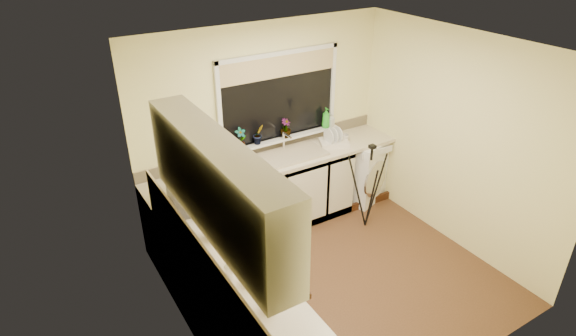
{
  "coord_description": "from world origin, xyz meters",
  "views": [
    {
      "loc": [
        -2.5,
        -3.11,
        3.44
      ],
      "look_at": [
        -0.25,
        0.55,
        1.15
      ],
      "focal_mm": 29.55,
      "sensor_mm": 36.0,
      "label": 1
    }
  ],
  "objects_px": {
    "dish_rack": "(334,143)",
    "soap_bottle_clear": "(331,120)",
    "steel_jar": "(229,272)",
    "cup_back": "(345,138)",
    "plant_a": "(241,138)",
    "tripod": "(369,187)",
    "soap_bottle_green": "(326,118)",
    "microwave": "(188,194)",
    "laptop": "(222,170)",
    "washing_machine": "(360,168)",
    "glass_jug": "(269,296)",
    "plant_c": "(286,128)",
    "plant_b": "(258,134)",
    "kettle": "(214,229)",
    "cup_left": "(250,276)"
  },
  "relations": [
    {
      "from": "steel_jar",
      "to": "plant_a",
      "type": "distance_m",
      "value": 2.07
    },
    {
      "from": "soap_bottle_green",
      "to": "cup_back",
      "type": "height_order",
      "value": "soap_bottle_green"
    },
    {
      "from": "tripod",
      "to": "plant_b",
      "type": "xyz_separation_m",
      "value": [
        -1.04,
        0.84,
        0.61
      ]
    },
    {
      "from": "laptop",
      "to": "washing_machine",
      "type": "bearing_deg",
      "value": -8.2
    },
    {
      "from": "tripod",
      "to": "cup_back",
      "type": "height_order",
      "value": "tripod"
    },
    {
      "from": "washing_machine",
      "to": "soap_bottle_clear",
      "type": "relative_size",
      "value": 5.12
    },
    {
      "from": "microwave",
      "to": "plant_b",
      "type": "xyz_separation_m",
      "value": [
        1.13,
        0.63,
        0.13
      ]
    },
    {
      "from": "tripod",
      "to": "plant_c",
      "type": "xyz_separation_m",
      "value": [
        -0.66,
        0.84,
        0.61
      ]
    },
    {
      "from": "tripod",
      "to": "soap_bottle_green",
      "type": "bearing_deg",
      "value": 89.59
    },
    {
      "from": "soap_bottle_clear",
      "to": "steel_jar",
      "type": "bearing_deg",
      "value": -142.12
    },
    {
      "from": "glass_jug",
      "to": "soap_bottle_clear",
      "type": "relative_size",
      "value": 0.87
    },
    {
      "from": "tripod",
      "to": "glass_jug",
      "type": "relative_size",
      "value": 7.61
    },
    {
      "from": "kettle",
      "to": "steel_jar",
      "type": "bearing_deg",
      "value": -101.72
    },
    {
      "from": "kettle",
      "to": "soap_bottle_green",
      "type": "bearing_deg",
      "value": 30.49
    },
    {
      "from": "microwave",
      "to": "soap_bottle_clear",
      "type": "relative_size",
      "value": 2.9
    },
    {
      "from": "laptop",
      "to": "plant_a",
      "type": "relative_size",
      "value": 1.47
    },
    {
      "from": "tripod",
      "to": "washing_machine",
      "type": "bearing_deg",
      "value": 52.95
    },
    {
      "from": "plant_c",
      "to": "cup_back",
      "type": "relative_size",
      "value": 2.03
    },
    {
      "from": "plant_a",
      "to": "cup_left",
      "type": "xyz_separation_m",
      "value": [
        -0.89,
        -1.92,
        -0.23
      ]
    },
    {
      "from": "laptop",
      "to": "soap_bottle_clear",
      "type": "height_order",
      "value": "soap_bottle_clear"
    },
    {
      "from": "tripod",
      "to": "microwave",
      "type": "bearing_deg",
      "value": 169.22
    },
    {
      "from": "cup_back",
      "to": "soap_bottle_green",
      "type": "bearing_deg",
      "value": 126.74
    },
    {
      "from": "dish_rack",
      "to": "steel_jar",
      "type": "xyz_separation_m",
      "value": [
        -2.19,
        -1.57,
        0.03
      ]
    },
    {
      "from": "dish_rack",
      "to": "tripod",
      "type": "relative_size",
      "value": 0.32
    },
    {
      "from": "kettle",
      "to": "tripod",
      "type": "height_order",
      "value": "tripod"
    },
    {
      "from": "microwave",
      "to": "plant_b",
      "type": "bearing_deg",
      "value": -54.57
    },
    {
      "from": "cup_back",
      "to": "soap_bottle_clear",
      "type": "bearing_deg",
      "value": 111.46
    },
    {
      "from": "plant_b",
      "to": "soap_bottle_clear",
      "type": "height_order",
      "value": "plant_b"
    },
    {
      "from": "soap_bottle_clear",
      "to": "cup_left",
      "type": "bearing_deg",
      "value": -138.62
    },
    {
      "from": "plant_b",
      "to": "soap_bottle_green",
      "type": "xyz_separation_m",
      "value": [
        0.97,
        -0.02,
        0.01
      ]
    },
    {
      "from": "plant_a",
      "to": "plant_c",
      "type": "relative_size",
      "value": 1.11
    },
    {
      "from": "plant_c",
      "to": "kettle",
      "type": "bearing_deg",
      "value": -140.38
    },
    {
      "from": "laptop",
      "to": "glass_jug",
      "type": "distance_m",
      "value": 2.06
    },
    {
      "from": "microwave",
      "to": "plant_a",
      "type": "distance_m",
      "value": 1.1
    },
    {
      "from": "laptop",
      "to": "soap_bottle_clear",
      "type": "relative_size",
      "value": 2.27
    },
    {
      "from": "washing_machine",
      "to": "plant_a",
      "type": "bearing_deg",
      "value": 153.4
    },
    {
      "from": "glass_jug",
      "to": "plant_b",
      "type": "distance_m",
      "value": 2.5
    },
    {
      "from": "tripod",
      "to": "microwave",
      "type": "xyz_separation_m",
      "value": [
        -2.17,
        0.21,
        0.48
      ]
    },
    {
      "from": "dish_rack",
      "to": "soap_bottle_clear",
      "type": "xyz_separation_m",
      "value": [
        0.09,
        0.21,
        0.21
      ]
    },
    {
      "from": "cup_back",
      "to": "cup_left",
      "type": "distance_m",
      "value": 2.82
    },
    {
      "from": "washing_machine",
      "to": "dish_rack",
      "type": "xyz_separation_m",
      "value": [
        -0.47,
        -0.0,
        0.5
      ]
    },
    {
      "from": "plant_c",
      "to": "soap_bottle_green",
      "type": "xyz_separation_m",
      "value": [
        0.59,
        -0.01,
        0.01
      ]
    },
    {
      "from": "microwave",
      "to": "plant_a",
      "type": "xyz_separation_m",
      "value": [
        0.9,
        0.62,
        0.14
      ]
    },
    {
      "from": "glass_jug",
      "to": "cup_left",
      "type": "relative_size",
      "value": 1.39
    },
    {
      "from": "steel_jar",
      "to": "cup_back",
      "type": "relative_size",
      "value": 0.9
    },
    {
      "from": "soap_bottle_clear",
      "to": "plant_a",
      "type": "bearing_deg",
      "value": 179.62
    },
    {
      "from": "plant_c",
      "to": "steel_jar",
      "type": "bearing_deg",
      "value": -132.08
    },
    {
      "from": "plant_a",
      "to": "tripod",
      "type": "bearing_deg",
      "value": -33.09
    },
    {
      "from": "dish_rack",
      "to": "plant_b",
      "type": "distance_m",
      "value": 1.01
    },
    {
      "from": "tripod",
      "to": "steel_jar",
      "type": "bearing_deg",
      "value": -162.5
    }
  ]
}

